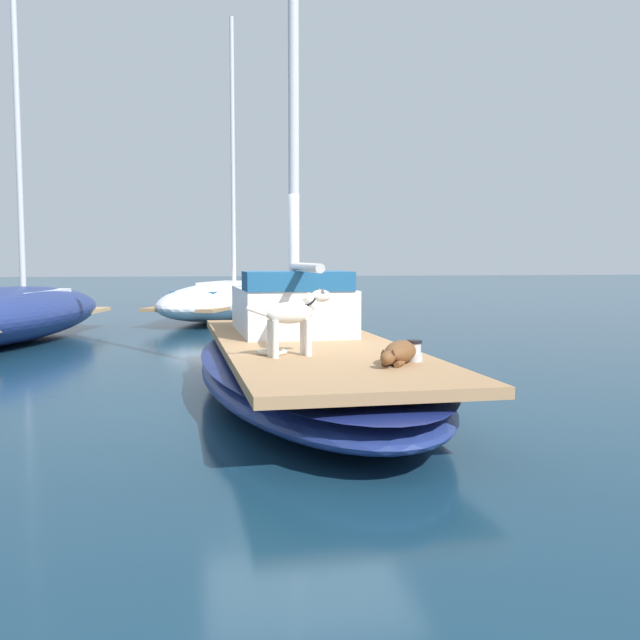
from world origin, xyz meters
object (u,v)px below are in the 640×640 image
Objects in this scene: dog_white at (294,315)px; moored_boat_port_side at (6,313)px; deck_winch at (414,351)px; moored_boat_far_astern at (225,299)px; sailboat_main at (307,369)px; dog_brown at (399,353)px; coiled_rope at (272,352)px.

moored_boat_port_side reaches higher than dog_white.
dog_white is 0.12× the size of moored_boat_port_side.
moored_boat_port_side reaches higher than deck_winch.
deck_winch is 0.03× the size of moored_boat_far_astern.
deck_winch is (0.81, -1.78, 0.42)m from sailboat_main.
deck_winch is 0.03× the size of moored_boat_port_side.
dog_brown is at bearing -55.60° from moored_boat_port_side.
coiled_rope is (-1.32, 0.76, -0.08)m from deck_winch.
moored_boat_port_side is at bearing 122.07° from dog_white.
dog_white is at bearing -88.27° from moored_boat_far_astern.
moored_boat_port_side is (-4.60, 7.47, -0.10)m from coiled_rope.
moored_boat_far_astern reaches higher than moored_boat_port_side.
dog_white is (-0.31, -1.22, 0.75)m from sailboat_main.
dog_white reaches higher than dog_brown.
dog_white is 0.11× the size of moored_boat_far_astern.
dog_brown is 10.14m from moored_boat_port_side.
coiled_rope is (-1.13, 0.90, -0.08)m from dog_brown.
sailboat_main is 35.01× the size of deck_winch.
moored_boat_port_side reaches higher than sailboat_main.
dog_brown is 0.11× the size of moored_boat_port_side.
dog_brown is at bearing -37.14° from dog_white.
sailboat_main is 11.43m from moored_boat_far_astern.
moored_boat_far_astern is (-1.50, 13.19, -0.21)m from deck_winch.
deck_winch is 13.27m from moored_boat_far_astern.
coiled_rope is 12.42m from moored_boat_far_astern.
moored_boat_port_side is at bearing 128.39° from sailboat_main.
sailboat_main is 8.23m from moored_boat_port_side.
moored_boat_far_astern reaches higher than dog_white.
dog_brown is 13.38m from moored_boat_far_astern.
moored_boat_far_astern is 6.64m from moored_boat_port_side.
dog_brown reaches higher than deck_winch.
dog_white is 1.20m from dog_brown.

